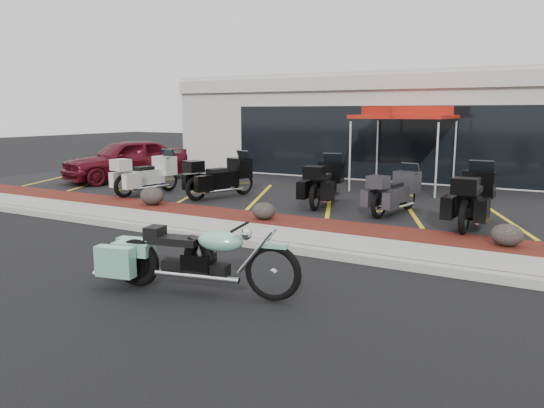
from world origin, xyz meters
The scene contains 18 objects.
ground centered at (0.00, 0.00, 0.00)m, with size 90.00×90.00×0.00m, color black.
curb centered at (0.00, 0.90, 0.07)m, with size 24.00×0.25×0.15m, color gray.
sidewalk centered at (0.00, 1.60, 0.07)m, with size 24.00×1.20×0.15m, color gray.
mulch_bed centered at (0.00, 2.80, 0.08)m, with size 24.00×1.20×0.16m, color #3C180D.
upper_lot centered at (0.00, 8.20, 0.07)m, with size 26.00×9.60×0.15m, color black.
dealership_building centered at (0.00, 14.47, 2.01)m, with size 18.00×8.16×4.00m.
boulder_left centered at (-3.89, 2.83, 0.40)m, with size 0.68×0.56×0.48m, color black.
boulder_mid centered at (-0.35, 2.64, 0.36)m, with size 0.55×0.46×0.39m, color black.
boulder_right centered at (4.77, 2.72, 0.36)m, with size 0.58×0.48×0.41m, color black.
hero_cruiser centered at (2.24, -1.54, 0.53)m, with size 3.04×0.77×1.07m, color #78BB9F, non-canonical shape.
touring_white centered at (-5.17, 5.00, 0.81)m, with size 2.27×0.87×1.32m, color silver, non-canonical shape.
touring_black_front centered at (-2.75, 5.54, 0.81)m, with size 2.28×0.87×1.33m, color black, non-canonical shape.
touring_black_mid centered at (-0.05, 5.88, 0.81)m, with size 2.28×0.87×1.33m, color black, non-canonical shape.
touring_grey centered at (2.19, 5.51, 0.75)m, with size 2.05×0.78×1.19m, color #2D2D32, non-canonical shape.
touring_black_rear centered at (3.93, 5.03, 0.84)m, with size 2.36×0.90×1.37m, color black, non-canonical shape.
parked_car centered at (-8.14, 6.23, 0.90)m, with size 1.78×4.42×1.51m, color #4E0B15.
traffic_cone centered at (-1.19, 8.15, 0.39)m, with size 0.29×0.29×0.47m, color orange.
popup_canopy centered at (1.05, 9.06, 2.52)m, with size 3.65×3.65×2.61m.
Camera 1 is at (5.67, -7.64, 2.59)m, focal length 35.00 mm.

